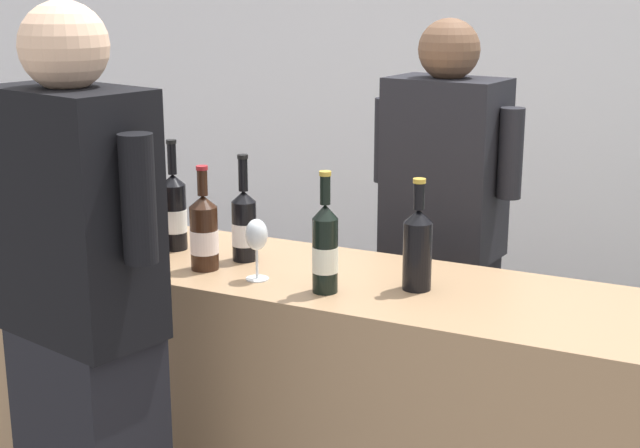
% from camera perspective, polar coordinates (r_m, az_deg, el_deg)
% --- Properties ---
extents(wall_back, '(8.00, 0.10, 2.80)m').
position_cam_1_polar(wall_back, '(5.04, 12.83, 10.03)').
color(wall_back, white).
rests_on(wall_back, ground_plane).
extents(counter, '(2.30, 0.56, 0.96)m').
position_cam_1_polar(counter, '(2.89, -0.87, -12.12)').
color(counter, '#9E7A56').
rests_on(counter, ground_plane).
extents(wine_bottle_0, '(0.08, 0.08, 0.35)m').
position_cam_1_polar(wine_bottle_0, '(2.93, -9.08, 0.78)').
color(wine_bottle_0, black).
rests_on(wine_bottle_0, counter).
extents(wine_bottle_1, '(0.08, 0.08, 0.33)m').
position_cam_1_polar(wine_bottle_1, '(2.79, -4.75, -0.05)').
color(wine_bottle_1, black).
rests_on(wine_bottle_1, counter).
extents(wine_bottle_2, '(0.08, 0.08, 0.31)m').
position_cam_1_polar(wine_bottle_2, '(2.53, 6.10, -1.41)').
color(wine_bottle_2, black).
rests_on(wine_bottle_2, counter).
extents(wine_bottle_3, '(0.08, 0.08, 0.34)m').
position_cam_1_polar(wine_bottle_3, '(3.05, -11.08, 1.15)').
color(wine_bottle_3, black).
rests_on(wine_bottle_3, counter).
extents(wine_bottle_4, '(0.08, 0.08, 0.34)m').
position_cam_1_polar(wine_bottle_4, '(3.16, -11.54, 1.63)').
color(wine_bottle_4, black).
rests_on(wine_bottle_4, counter).
extents(wine_bottle_5, '(0.07, 0.07, 0.33)m').
position_cam_1_polar(wine_bottle_5, '(3.24, -13.75, 1.76)').
color(wine_bottle_5, black).
rests_on(wine_bottle_5, counter).
extents(wine_bottle_6, '(0.08, 0.08, 0.31)m').
position_cam_1_polar(wine_bottle_6, '(2.71, -7.24, -0.53)').
color(wine_bottle_6, black).
rests_on(wine_bottle_6, counter).
extents(wine_bottle_7, '(0.08, 0.08, 0.31)m').
position_cam_1_polar(wine_bottle_7, '(2.85, -10.51, 0.08)').
color(wine_bottle_7, black).
rests_on(wine_bottle_7, counter).
extents(wine_bottle_8, '(0.07, 0.07, 0.34)m').
position_cam_1_polar(wine_bottle_8, '(2.49, 0.32, -1.51)').
color(wine_bottle_8, black).
rests_on(wine_bottle_8, counter).
extents(wine_glass, '(0.07, 0.07, 0.18)m').
position_cam_1_polar(wine_glass, '(2.60, -3.98, -0.84)').
color(wine_glass, silver).
rests_on(wine_glass, counter).
extents(person_server, '(0.54, 0.29, 1.68)m').
position_cam_1_polar(person_server, '(3.23, 7.57, -2.71)').
color(person_server, black).
rests_on(person_server, ground_plane).
extents(person_guest, '(0.55, 0.33, 1.75)m').
position_cam_1_polar(person_guest, '(2.43, -14.37, -8.13)').
color(person_guest, black).
rests_on(person_guest, ground_plane).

